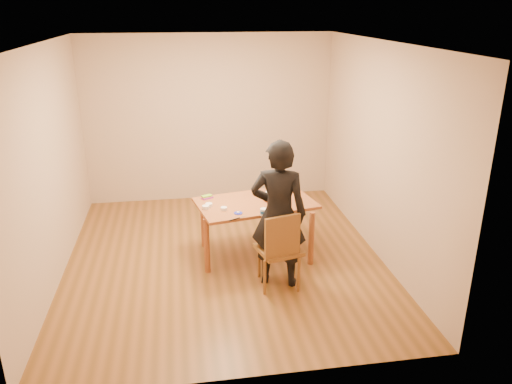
{
  "coord_description": "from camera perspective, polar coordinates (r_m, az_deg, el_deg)",
  "views": [
    {
      "loc": [
        -0.5,
        -5.77,
        3.09
      ],
      "look_at": [
        0.41,
        -0.01,
        0.9
      ],
      "focal_mm": 35.0,
      "sensor_mm": 36.0,
      "label": 1
    }
  ],
  "objects": [
    {
      "name": "spatula",
      "position": [
        5.82,
        -2.47,
        -3.12
      ],
      "size": [
        0.14,
        0.08,
        0.01
      ],
      "primitive_type": "cube",
      "rotation": [
        0.0,
        0.0,
        0.48
      ],
      "color": "black",
      "rests_on": "dining_table"
    },
    {
      "name": "ramekin_multi",
      "position": [
        6.14,
        -5.76,
        -1.74
      ],
      "size": [
        0.09,
        0.09,
        0.04
      ],
      "primitive_type": "cylinder",
      "color": "white",
      "rests_on": "dining_table"
    },
    {
      "name": "cake",
      "position": [
        6.39,
        2.13,
        -0.37
      ],
      "size": [
        0.23,
        0.23,
        0.07
      ],
      "primitive_type": "cylinder",
      "color": "white",
      "rests_on": "cake_plate"
    },
    {
      "name": "person",
      "position": [
        5.65,
        2.59,
        -2.57
      ],
      "size": [
        0.73,
        0.58,
        1.75
      ],
      "primitive_type": "imported",
      "rotation": [
        0.0,
        0.0,
        2.85
      ],
      "color": "black",
      "rests_on": "floor"
    },
    {
      "name": "ramekin_green",
      "position": [
        6.09,
        -3.69,
        -1.91
      ],
      "size": [
        0.08,
        0.08,
        0.04
      ],
      "primitive_type": "cylinder",
      "color": "white",
      "rests_on": "dining_table"
    },
    {
      "name": "frosting_dome",
      "position": [
        6.37,
        2.13,
        0.05
      ],
      "size": [
        0.23,
        0.23,
        0.03
      ],
      "primitive_type": "ellipsoid",
      "color": "white",
      "rests_on": "cake"
    },
    {
      "name": "frosting_dollop",
      "position": [
        5.98,
        -2.05,
        -2.3
      ],
      "size": [
        0.04,
        0.04,
        0.02
      ],
      "primitive_type": "ellipsoid",
      "color": "white",
      "rests_on": "frosting_lid"
    },
    {
      "name": "dining_chair",
      "position": [
        5.79,
        2.61,
        -6.6
      ],
      "size": [
        0.56,
        0.56,
        0.04
      ],
      "primitive_type": "cube",
      "rotation": [
        0.0,
        0.0,
        0.25
      ],
      "color": "brown",
      "rests_on": "floor"
    },
    {
      "name": "cake_plate",
      "position": [
        6.41,
        2.12,
        -0.78
      ],
      "size": [
        0.29,
        0.29,
        0.02
      ],
      "primitive_type": "cylinder",
      "color": "red",
      "rests_on": "dining_table"
    },
    {
      "name": "frosting_tub",
      "position": [
        5.93,
        0.92,
        -2.28
      ],
      "size": [
        0.09,
        0.09,
        0.08
      ],
      "primitive_type": "cylinder",
      "color": "white",
      "rests_on": "dining_table"
    },
    {
      "name": "dining_table",
      "position": [
        6.34,
        -0.07,
        -1.28
      ],
      "size": [
        1.59,
        1.13,
        0.04
      ],
      "primitive_type": "cube",
      "rotation": [
        0.0,
        0.0,
        0.2
      ],
      "color": "brown",
      "rests_on": "floor"
    },
    {
      "name": "frosting_lid",
      "position": [
        5.99,
        -2.05,
        -2.42
      ],
      "size": [
        0.1,
        0.1,
        0.01
      ],
      "primitive_type": "cylinder",
      "color": "#1C26B9",
      "rests_on": "dining_table"
    },
    {
      "name": "candy_box_pink",
      "position": [
        6.47,
        -5.59,
        -0.65
      ],
      "size": [
        0.16,
        0.13,
        0.02
      ],
      "primitive_type": "cube",
      "rotation": [
        0.0,
        0.0,
        0.5
      ],
      "color": "#C72EA0",
      "rests_on": "dining_table"
    },
    {
      "name": "ramekin_yellow",
      "position": [
        6.21,
        -5.41,
        -1.48
      ],
      "size": [
        0.09,
        0.09,
        0.04
      ],
      "primitive_type": "cylinder",
      "color": "white",
      "rests_on": "dining_table"
    },
    {
      "name": "candy_box_green",
      "position": [
        6.47,
        -5.64,
        -0.46
      ],
      "size": [
        0.15,
        0.11,
        0.02
      ],
      "primitive_type": "cube",
      "rotation": [
        0.0,
        0.0,
        0.42
      ],
      "color": "green",
      "rests_on": "candy_box_pink"
    },
    {
      "name": "room_shell",
      "position": [
        6.38,
        -4.18,
        4.69
      ],
      "size": [
        4.0,
        4.5,
        2.7
      ],
      "color": "brown",
      "rests_on": "ground"
    }
  ]
}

